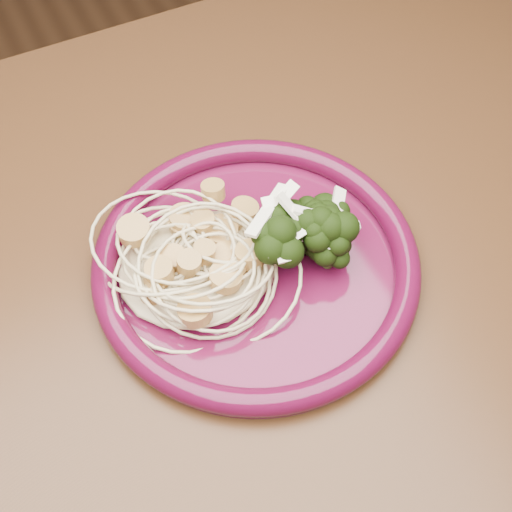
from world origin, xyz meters
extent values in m
cube|color=#472814|center=(0.00, 0.00, 0.73)|extent=(1.20, 0.80, 0.04)
cylinder|color=#472814|center=(0.55, 0.35, 0.35)|extent=(0.06, 0.06, 0.71)
cylinder|color=#4F0C29|center=(0.00, 0.04, 0.75)|extent=(0.34, 0.34, 0.01)
torus|color=#4F0A28|center=(0.00, 0.04, 0.76)|extent=(0.35, 0.35, 0.02)
ellipsoid|color=beige|center=(-0.04, 0.05, 0.77)|extent=(0.17, 0.16, 0.03)
ellipsoid|color=black|center=(0.06, 0.02, 0.78)|extent=(0.14, 0.17, 0.05)
camera|label=1|loc=(-0.15, -0.27, 1.25)|focal=50.00mm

